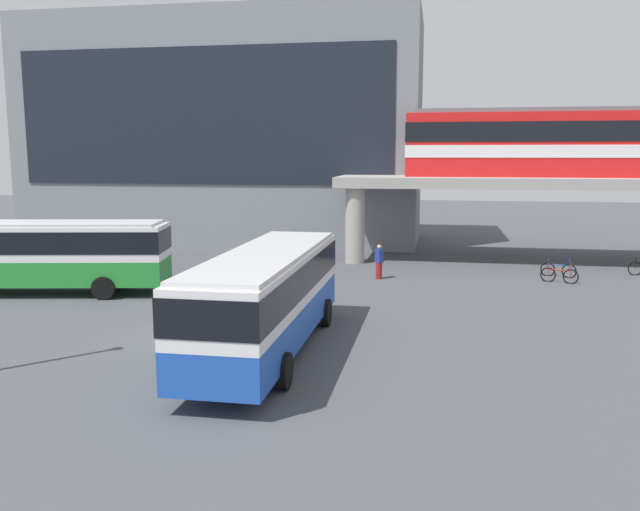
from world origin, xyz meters
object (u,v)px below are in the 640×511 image
at_px(bus_secondary, 41,250).
at_px(pedestrian_waiting_near_stop, 246,280).
at_px(train, 619,142).
at_px(pedestrian_by_bike_rack, 379,263).
at_px(bicycle_red, 559,275).
at_px(bus_main, 267,291).
at_px(station_building, 226,131).
at_px(bicycle_blue, 558,270).

bearing_deg(bus_secondary, pedestrian_waiting_near_stop, 2.84).
bearing_deg(bus_secondary, train, 26.32).
bearing_deg(pedestrian_by_bike_rack, bicycle_red, 3.53).
bearing_deg(train, bicycle_red, -120.81).
height_order(bus_secondary, bicycle_red, bus_secondary).
bearing_deg(pedestrian_waiting_near_stop, bus_main, -68.67).
distance_m(train, pedestrian_waiting_near_stop, 22.93).
bearing_deg(pedestrian_by_bike_rack, station_building, 130.95).
relative_size(train, pedestrian_by_bike_rack, 13.70).
height_order(bus_secondary, pedestrian_by_bike_rack, bus_secondary).
height_order(train, bus_secondary, train).
xyz_separation_m(pedestrian_waiting_near_stop, pedestrian_by_bike_rack, (5.19, 5.73, -0.02)).
bearing_deg(pedestrian_waiting_near_stop, bicycle_blue, 29.08).
xyz_separation_m(bus_main, bus_secondary, (-12.14, 6.85, 0.00)).
xyz_separation_m(bus_secondary, bicycle_red, (23.18, 6.73, -1.63)).
relative_size(bus_main, pedestrian_waiting_near_stop, 6.29).
relative_size(station_building, bicycle_blue, 16.66).
bearing_deg(bus_secondary, bus_main, -29.44).
bearing_deg(bus_main, station_building, 110.30).
bearing_deg(bicycle_red, bicycle_blue, 81.99).
bearing_deg(bus_main, bicycle_blue, 53.39).
height_order(bus_secondary, bicycle_blue, bus_secondary).
xyz_separation_m(train, bus_main, (-15.05, -20.30, -4.87)).
height_order(train, pedestrian_waiting_near_stop, train).
distance_m(train, bicycle_red, 10.18).
height_order(station_building, bus_secondary, station_building).
bearing_deg(bicycle_blue, bicycle_red, -98.01).
relative_size(bus_main, pedestrian_by_bike_rack, 6.40).
bearing_deg(bicycle_blue, train, 53.61).
bearing_deg(bicycle_blue, bus_main, -126.61).
distance_m(bus_main, bicycle_blue, 18.96).
xyz_separation_m(bicycle_blue, bicycle_red, (-0.22, -1.59, 0.00)).
relative_size(bicycle_blue, bicycle_red, 0.98).
xyz_separation_m(train, bicycle_red, (-4.01, -6.73, -6.50)).
height_order(station_building, bicycle_red, station_building).
xyz_separation_m(station_building, bicycle_red, (21.18, -13.84, -7.48)).
bearing_deg(pedestrian_waiting_near_stop, pedestrian_by_bike_rack, 47.85).
distance_m(bicycle_blue, bicycle_red, 1.60).
height_order(train, pedestrian_by_bike_rack, train).
xyz_separation_m(bicycle_blue, pedestrian_waiting_near_stop, (-14.12, -7.85, 0.47)).
relative_size(bicycle_blue, pedestrian_by_bike_rack, 0.97).
relative_size(train, bus_secondary, 2.09).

